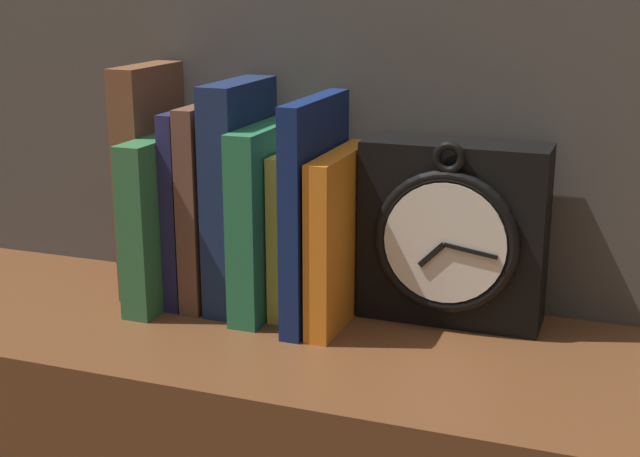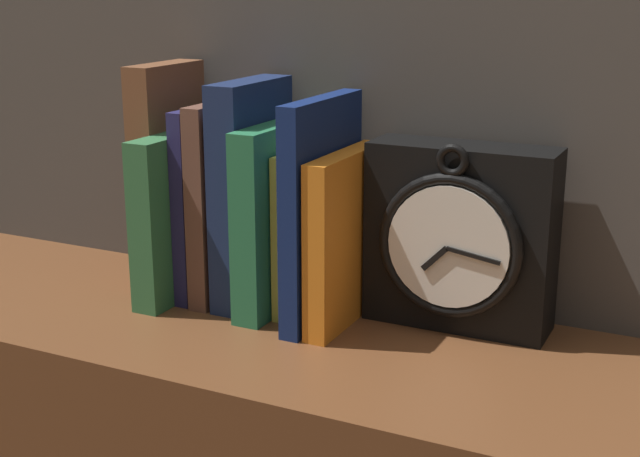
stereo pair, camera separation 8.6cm
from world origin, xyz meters
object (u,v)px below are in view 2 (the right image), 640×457
object	(u,v)px
clock	(459,238)
book_slot7_navy	(322,210)
book_slot5_green	(276,218)
book_slot1_green	(182,214)
book_slot4_navy	(252,193)
book_slot3_brown	(225,201)
book_slot6_yellow	(306,230)
book_slot0_brown	(169,176)
book_slot2_navy	(208,201)
book_slot8_orange	(345,238)

from	to	relation	value
clock	book_slot7_navy	bearing A→B (deg)	-163.78
book_slot5_green	book_slot1_green	bearing A→B (deg)	-176.24
clock	book_slot4_navy	distance (m)	0.23
book_slot3_brown	book_slot6_yellow	distance (m)	0.10
book_slot0_brown	book_slot2_navy	bearing A→B (deg)	-6.26
book_slot0_brown	book_slot2_navy	world-z (taller)	book_slot0_brown
book_slot0_brown	clock	bearing A→B (deg)	2.99
book_slot7_navy	book_slot8_orange	size ratio (longest dim) A/B	1.30
clock	book_slot0_brown	world-z (taller)	book_slot0_brown
book_slot5_green	book_slot8_orange	bearing A→B (deg)	-2.88
book_slot1_green	book_slot7_navy	size ratio (longest dim) A/B	0.79
book_slot0_brown	book_slot5_green	bearing A→B (deg)	-6.08
book_slot5_green	book_slot8_orange	size ratio (longest dim) A/B	1.12
book_slot3_brown	book_slot8_orange	bearing A→B (deg)	-4.57
book_slot6_yellow	book_slot7_navy	bearing A→B (deg)	-34.88
book_slot3_brown	book_slot5_green	distance (m)	0.07
book_slot6_yellow	book_slot4_navy	bearing A→B (deg)	-175.23
clock	book_slot3_brown	bearing A→B (deg)	-174.41
book_slot5_green	book_slot4_navy	bearing A→B (deg)	166.64
book_slot3_brown	book_slot8_orange	world-z (taller)	book_slot3_brown
book_slot1_green	book_slot6_yellow	distance (m)	0.15
book_slot4_navy	book_slot0_brown	bearing A→B (deg)	176.17
book_slot2_navy	book_slot6_yellow	world-z (taller)	book_slot2_navy
clock	book_slot3_brown	xyz separation A→B (m)	(-0.26, -0.03, 0.02)
book_slot2_navy	book_slot4_navy	distance (m)	0.06
book_slot1_green	book_slot7_navy	xyz separation A→B (m)	(0.18, 0.00, 0.02)
clock	book_slot1_green	xyz separation A→B (m)	(-0.31, -0.04, -0.00)
book_slot1_green	book_slot8_orange	world-z (taller)	book_slot1_green
book_slot0_brown	book_slot6_yellow	size ratio (longest dim) A/B	1.47
book_slot5_green	book_slot7_navy	size ratio (longest dim) A/B	0.86
book_slot4_navy	book_slot7_navy	xyz separation A→B (m)	(0.09, -0.01, -0.01)
clock	book_slot1_green	distance (m)	0.31
book_slot0_brown	book_slot1_green	xyz separation A→B (m)	(0.03, -0.02, -0.04)
book_slot6_yellow	book_slot3_brown	bearing A→B (deg)	-176.79
book_slot0_brown	book_slot5_green	distance (m)	0.15
clock	book_slot0_brown	xyz separation A→B (m)	(-0.34, -0.02, 0.03)
book_slot3_brown	book_slot4_navy	xyz separation A→B (m)	(0.03, 0.00, 0.01)
book_slot2_navy	book_slot8_orange	distance (m)	0.18
book_slot1_green	book_slot6_yellow	bearing A→B (deg)	8.24
book_slot2_navy	book_slot5_green	bearing A→B (deg)	-5.97
book_slot2_navy	book_slot4_navy	world-z (taller)	book_slot4_navy
book_slot0_brown	book_slot6_yellow	bearing A→B (deg)	-0.74
book_slot0_brown	book_slot8_orange	bearing A→B (deg)	-4.93
book_slot4_navy	book_slot3_brown	bearing A→B (deg)	-179.69
book_slot0_brown	book_slot1_green	size ratio (longest dim) A/B	1.38
clock	book_slot4_navy	bearing A→B (deg)	-173.61
clock	book_slot3_brown	size ratio (longest dim) A/B	0.89
book_slot2_navy	book_slot7_navy	world-z (taller)	book_slot7_navy
book_slot2_navy	book_slot6_yellow	size ratio (longest dim) A/B	1.22
book_slot1_green	book_slot2_navy	world-z (taller)	book_slot2_navy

